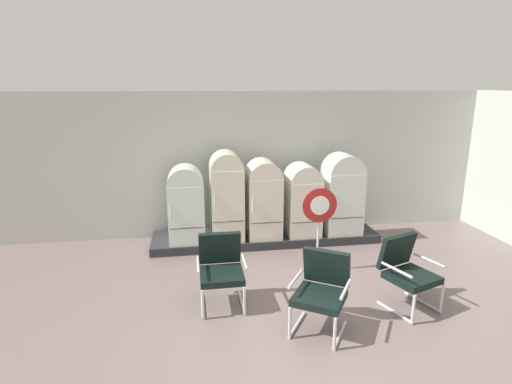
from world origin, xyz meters
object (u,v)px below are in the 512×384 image
refrigerator_3 (303,198)px  sign_stand (319,228)px  refrigerator_2 (263,196)px  refrigerator_4 (342,191)px  armchair_left (221,267)px  armchair_right (407,269)px  armchair_center (322,288)px  refrigerator_0 (186,202)px  refrigerator_1 (227,193)px

refrigerator_3 → sign_stand: size_ratio=0.97×
refrigerator_2 → refrigerator_4: refrigerator_4 is taller
refrigerator_4 → armchair_left: (-2.51, -2.07, -0.43)m
refrigerator_3 → armchair_right: refrigerator_3 is taller
refrigerator_2 → refrigerator_3: size_ratio=1.07×
armchair_center → sign_stand: bearing=74.1°
refrigerator_0 → refrigerator_3: 2.20m
refrigerator_2 → refrigerator_4: bearing=-1.3°
refrigerator_0 → refrigerator_3: refrigerator_0 is taller
armchair_left → armchair_right: size_ratio=1.00×
armchair_left → armchair_right: 2.53m
refrigerator_4 → armchair_right: size_ratio=1.56×
refrigerator_0 → sign_stand: size_ratio=0.99×
armchair_center → refrigerator_1: bearing=107.4°
refrigerator_1 → refrigerator_3: size_ratio=1.20×
refrigerator_2 → armchair_right: size_ratio=1.49×
armchair_left → refrigerator_2: bearing=65.4°
sign_stand → armchair_left: bearing=-155.7°
refrigerator_1 → refrigerator_4: bearing=-0.8°
refrigerator_4 → sign_stand: 1.63m
refrigerator_0 → refrigerator_3: (2.20, 0.03, -0.02)m
refrigerator_2 → armchair_center: size_ratio=1.49×
refrigerator_0 → armchair_center: 3.33m
refrigerator_3 → refrigerator_4: size_ratio=0.88×
armchair_right → refrigerator_4: bearing=89.5°
armchair_left → sign_stand: size_ratio=0.70×
refrigerator_0 → refrigerator_4: bearing=0.0°
refrigerator_3 → sign_stand: (-0.11, -1.37, -0.12)m
refrigerator_0 → armchair_right: size_ratio=1.42×
refrigerator_4 → sign_stand: bearing=-123.6°
refrigerator_2 → refrigerator_1: bearing=-179.8°
refrigerator_1 → refrigerator_4: size_ratio=1.06×
refrigerator_1 → refrigerator_3: bearing=-0.2°
armchair_center → refrigerator_0: bearing=120.0°
refrigerator_1 → refrigerator_4: 2.24m
refrigerator_0 → refrigerator_1: refrigerator_1 is taller
refrigerator_2 → refrigerator_3: (0.76, -0.01, -0.06)m
refrigerator_4 → armchair_right: (-0.02, -2.54, -0.43)m
refrigerator_4 → armchair_left: refrigerator_4 is taller
refrigerator_0 → armchair_left: refrigerator_0 is taller
refrigerator_0 → sign_stand: refrigerator_0 is taller
armchair_right → armchair_center: same height
refrigerator_3 → armchair_left: size_ratio=1.38×
refrigerator_2 → armchair_left: 2.35m
refrigerator_3 → armchair_left: refrigerator_3 is taller
armchair_left → armchair_right: (2.48, -0.47, 0.00)m
refrigerator_1 → refrigerator_2: 0.70m
armchair_center → refrigerator_2: bearing=94.2°
armchair_left → sign_stand: bearing=24.3°
armchair_left → armchair_center: bearing=-34.0°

